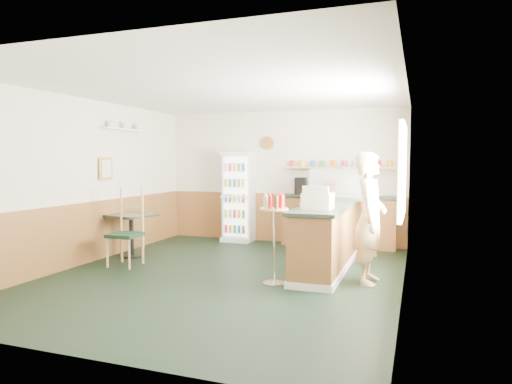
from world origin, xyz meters
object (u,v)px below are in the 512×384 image
at_px(condiment_stand, 274,224).
at_px(display_case, 338,184).
at_px(shopkeeper, 370,218).
at_px(cafe_chair, 129,225).
at_px(drinks_fridge, 239,197).
at_px(cash_register, 318,201).
at_px(cafe_table, 131,227).

bearing_deg(condiment_stand, display_case, 75.67).
bearing_deg(shopkeeper, cafe_chair, 92.45).
height_order(drinks_fridge, shopkeeper, drinks_fridge).
bearing_deg(display_case, cash_register, -90.00).
bearing_deg(display_case, cafe_table, -160.58).
xyz_separation_m(condiment_stand, cafe_chair, (-2.58, 0.35, -0.18)).
xyz_separation_m(drinks_fridge, shopkeeper, (2.92, -2.46, -0.03)).
distance_m(drinks_fridge, shopkeeper, 3.82).
bearing_deg(cafe_chair, shopkeeper, -0.16).
distance_m(cash_register, condiment_stand, 0.72).
xyz_separation_m(drinks_fridge, cash_register, (2.22, -2.56, 0.19)).
bearing_deg(cash_register, drinks_fridge, 131.20).
distance_m(drinks_fridge, cafe_chair, 2.76).
bearing_deg(condiment_stand, cash_register, 36.73).
xyz_separation_m(cash_register, shopkeeper, (0.70, 0.10, -0.22)).
bearing_deg(shopkeeper, display_case, 24.50).
bearing_deg(cafe_chair, cash_register, -1.49).
relative_size(display_case, shopkeeper, 0.52).
relative_size(drinks_fridge, display_case, 1.98).
relative_size(drinks_fridge, condiment_stand, 1.53).
bearing_deg(cafe_table, drinks_fridge, 60.69).
distance_m(cash_register, cafe_chair, 3.14).
bearing_deg(condiment_stand, shopkeeper, 21.75).
relative_size(cash_register, cafe_chair, 0.33).
height_order(cafe_table, cafe_chair, cafe_chair).
distance_m(display_case, cafe_table, 3.68).
height_order(display_case, cafe_table, display_case).
bearing_deg(cafe_table, cafe_chair, -59.05).
relative_size(cash_register, shopkeeper, 0.23).
height_order(shopkeeper, cafe_chair, shopkeeper).
relative_size(drinks_fridge, cafe_chair, 1.50).
bearing_deg(drinks_fridge, cash_register, -49.10).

